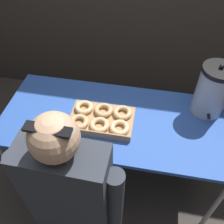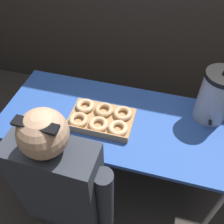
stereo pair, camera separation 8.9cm
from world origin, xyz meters
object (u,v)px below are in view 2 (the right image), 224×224
(donut_box, at_px, (101,118))
(person_seated, at_px, (65,200))
(cell_phone, at_px, (37,123))
(coffee_urn, at_px, (216,96))

(donut_box, distance_m, person_seated, 0.53)
(cell_phone, bearing_deg, person_seated, -18.75)
(coffee_urn, xyz_separation_m, person_seated, (-0.71, -0.74, -0.26))
(donut_box, relative_size, coffee_urn, 1.15)
(person_seated, bearing_deg, donut_box, -93.84)
(coffee_urn, xyz_separation_m, cell_phone, (-1.05, -0.36, -0.17))
(cell_phone, xyz_separation_m, person_seated, (0.34, -0.38, -0.10))
(donut_box, height_order, coffee_urn, coffee_urn)
(donut_box, bearing_deg, cell_phone, -160.66)
(donut_box, height_order, person_seated, person_seated)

